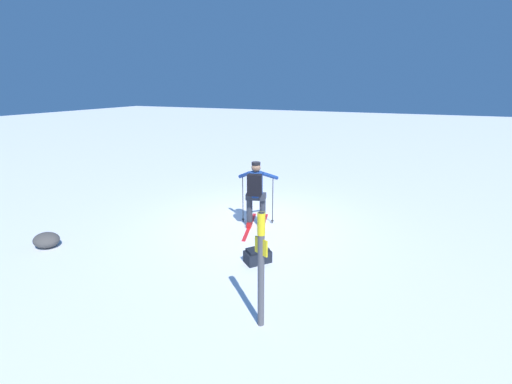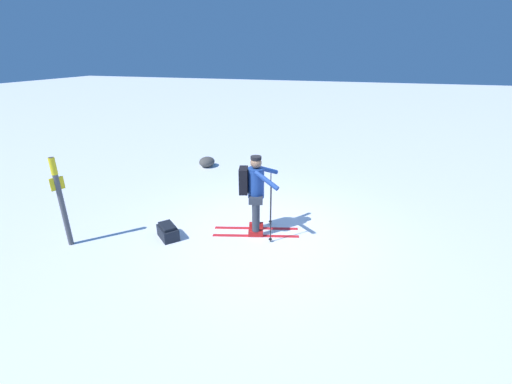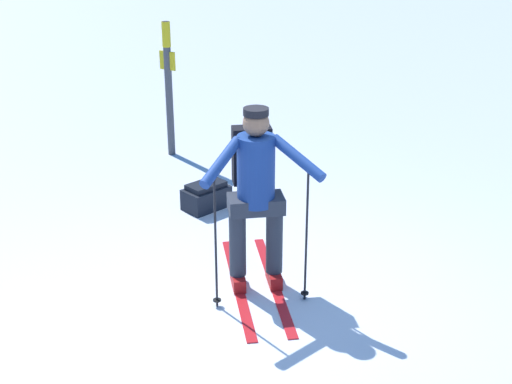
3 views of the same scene
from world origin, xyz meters
name	(u,v)px [view 3 (image 3 of 3)]	position (x,y,z in m)	size (l,w,h in m)	color
ground_plane	(266,297)	(0.00, 0.00, 0.00)	(80.00, 80.00, 0.00)	white
skier	(256,187)	(-0.12, 0.22, 0.95)	(1.05, 1.83, 1.66)	red
dropped_backpack	(206,196)	(-0.86, 1.84, 0.14)	(0.56, 0.59, 0.30)	black
trail_marker	(168,78)	(-1.65, 3.55, 1.05)	(0.23, 0.12, 1.78)	#4C4C51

